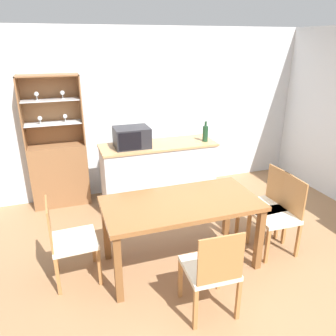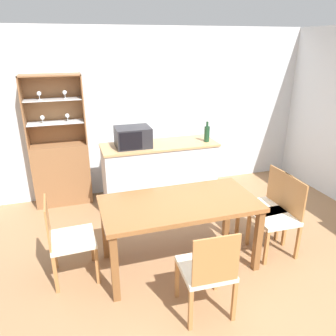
{
  "view_description": "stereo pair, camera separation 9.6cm",
  "coord_description": "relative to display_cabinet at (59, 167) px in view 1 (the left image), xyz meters",
  "views": [
    {
      "loc": [
        -1.42,
        -2.36,
        2.35
      ],
      "look_at": [
        -0.2,
        1.21,
        0.87
      ],
      "focal_mm": 35.0,
      "sensor_mm": 36.0,
      "label": 1
    },
    {
      "loc": [
        -1.33,
        -2.39,
        2.35
      ],
      "look_at": [
        -0.2,
        1.21,
        0.87
      ],
      "focal_mm": 35.0,
      "sensor_mm": 36.0,
      "label": 2
    }
  ],
  "objects": [
    {
      "name": "ground_plane",
      "position": [
        1.49,
        -2.44,
        -0.6
      ],
      "size": [
        18.0,
        18.0,
        0.0
      ],
      "primitive_type": "plane",
      "color": "#936B47"
    },
    {
      "name": "wall_back",
      "position": [
        1.49,
        0.19,
        0.68
      ],
      "size": [
        6.8,
        0.06,
        2.55
      ],
      "color": "silver",
      "rests_on": "ground_plane"
    },
    {
      "name": "kitchen_counter",
      "position": [
        1.38,
        -0.52,
        -0.11
      ],
      "size": [
        1.66,
        0.58,
        0.96
      ],
      "color": "silver",
      "rests_on": "ground_plane"
    },
    {
      "name": "display_cabinet",
      "position": [
        0.0,
        0.0,
        0.0
      ],
      "size": [
        0.81,
        0.33,
        1.92
      ],
      "color": "brown",
      "rests_on": "ground_plane"
    },
    {
      "name": "dining_table",
      "position": [
        1.19,
        -1.95,
        0.08
      ],
      "size": [
        1.64,
        0.83,
        0.77
      ],
      "color": "brown",
      "rests_on": "ground_plane"
    },
    {
      "name": "dining_chair_side_right_far",
      "position": [
        2.35,
        -1.82,
        -0.13
      ],
      "size": [
        0.47,
        0.47,
        0.91
      ],
      "rotation": [
        0.0,
        0.0,
        1.63
      ],
      "color": "beige",
      "rests_on": "ground_plane"
    },
    {
      "name": "dining_chair_side_right_near",
      "position": [
        2.35,
        -2.07,
        -0.13
      ],
      "size": [
        0.46,
        0.46,
        0.91
      ],
      "rotation": [
        0.0,
        0.0,
        1.54
      ],
      "color": "beige",
      "rests_on": "ground_plane"
    },
    {
      "name": "dining_chair_side_left_far",
      "position": [
        0.03,
        -1.83,
        -0.13
      ],
      "size": [
        0.46,
        0.46,
        0.91
      ],
      "rotation": [
        0.0,
        0.0,
        -1.54
      ],
      "color": "beige",
      "rests_on": "ground_plane"
    },
    {
      "name": "dining_chair_head_near",
      "position": [
        1.19,
        -2.7,
        -0.13
      ],
      "size": [
        0.46,
        0.46,
        0.91
      ],
      "rotation": [
        0.0,
        0.0,
        -0.04
      ],
      "color": "beige",
      "rests_on": "ground_plane"
    },
    {
      "name": "microwave",
      "position": [
        1.0,
        -0.53,
        0.51
      ],
      "size": [
        0.48,
        0.38,
        0.28
      ],
      "color": "#232328",
      "rests_on": "kitchen_counter"
    },
    {
      "name": "wine_bottle",
      "position": [
        2.07,
        -0.61,
        0.49
      ],
      "size": [
        0.08,
        0.08,
        0.3
      ],
      "color": "#193D23",
      "rests_on": "kitchen_counter"
    }
  ]
}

